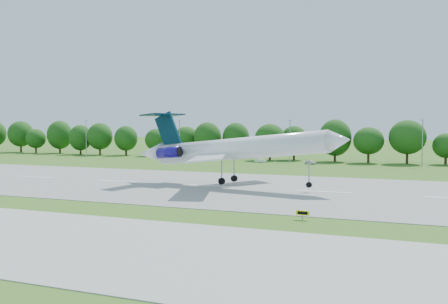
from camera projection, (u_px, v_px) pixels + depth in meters
The scene contains 9 objects.
ground at pixel (284, 220), 58.44m from camera, with size 600.00×600.00×0.00m, color #37661B.
runway at pixel (323, 192), 81.63m from camera, with size 400.00×45.00×0.08m, color gray.
taxiway at pixel (229, 258), 41.73m from camera, with size 400.00×23.00×0.08m, color #ADADA8.
tree_line at pixel (366, 141), 143.45m from camera, with size 288.40×8.40×10.40m.
light_poles at pixel (353, 141), 135.08m from camera, with size 175.90×0.25×12.19m.
airliner at pixel (229, 148), 87.64m from camera, with size 40.95×29.48×12.81m.
taxi_sign_left at pixel (303, 213), 58.11m from camera, with size 1.60×0.30×1.12m.
service_vehicle_a at pixel (260, 160), 143.20m from camera, with size 1.20×3.45×1.14m, color white.
service_vehicle_b at pixel (311, 162), 136.76m from camera, with size 1.43×3.56×1.21m, color white.
Camera 1 is at (14.75, -56.41, 11.32)m, focal length 40.00 mm.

